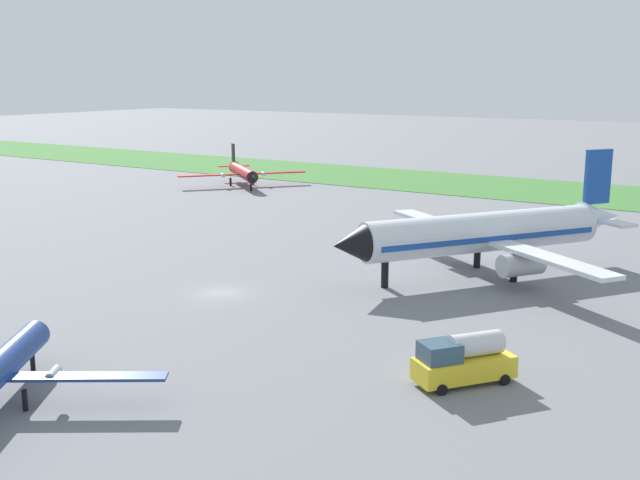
{
  "coord_description": "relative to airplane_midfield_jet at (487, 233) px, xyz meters",
  "views": [
    {
      "loc": [
        44.46,
        -51.78,
        19.26
      ],
      "look_at": [
        2.73,
        12.43,
        3.0
      ],
      "focal_mm": 43.42,
      "sensor_mm": 36.0,
      "label": 1
    }
  ],
  "objects": [
    {
      "name": "airplane_taxiing_turboprop",
      "position": [
        -59.95,
        36.89,
        -1.77
      ],
      "size": [
        16.79,
        18.79,
        6.92
      ],
      "rotation": [
        0.0,
        0.0,
        5.6
      ],
      "color": "red",
      "rests_on": "ground_plane"
    },
    {
      "name": "fuel_truck_near_gate",
      "position": [
        8.86,
        -26.85,
        -2.72
      ],
      "size": [
        5.77,
        6.66,
        3.29
      ],
      "rotation": [
        0.0,
        0.0,
        4.08
      ],
      "color": "yellow",
      "rests_on": "ground_plane"
    },
    {
      "name": "grass_taxiway_strip",
      "position": [
        -17.89,
        60.49,
        -4.26
      ],
      "size": [
        360.0,
        28.0,
        0.08
      ],
      "primitive_type": "cube",
      "color": "#3D7533",
      "rests_on": "ground_plane"
    },
    {
      "name": "airplane_midfield_jet",
      "position": [
        0.0,
        0.0,
        0.0
      ],
      "size": [
        29.39,
        29.47,
        11.94
      ],
      "rotation": [
        0.0,
        0.0,
        4.12
      ],
      "color": "silver",
      "rests_on": "ground_plane"
    },
    {
      "name": "ground_plane",
      "position": [
        -17.89,
        -19.03,
        -4.3
      ],
      "size": [
        600.0,
        600.0,
        0.0
      ],
      "primitive_type": "plane",
      "color": "slate"
    }
  ]
}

